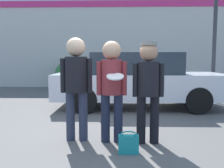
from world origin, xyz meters
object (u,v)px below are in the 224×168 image
at_px(person_left, 76,79).
at_px(person_middle_with_frisbee, 112,83).
at_px(shrub, 69,75).
at_px(person_right, 148,83).
at_px(parked_car_near, 138,80).
at_px(handbag, 128,144).

distance_m(person_left, person_middle_with_frisbee, 0.61).
bearing_deg(person_left, shrub, 102.38).
height_order(person_right, parked_car_near, person_right).
height_order(person_middle_with_frisbee, person_right, person_middle_with_frisbee).
height_order(shrub, handbag, shrub).
xyz_separation_m(person_right, shrub, (-2.75, 7.16, -0.36)).
xyz_separation_m(person_middle_with_frisbee, parked_car_near, (0.65, 2.96, -0.22)).
bearing_deg(person_left, person_right, -5.29).
distance_m(person_right, handbag, 1.03).
height_order(person_left, handbag, person_left).
xyz_separation_m(person_middle_with_frisbee, person_right, (0.60, -0.04, -0.00)).
bearing_deg(shrub, person_left, -77.62).
distance_m(person_middle_with_frisbee, parked_car_near, 3.04).
bearing_deg(person_right, parked_car_near, 88.98).
bearing_deg(parked_car_near, person_right, -91.02).
height_order(person_left, parked_car_near, person_left).
xyz_separation_m(parked_car_near, shrub, (-2.80, 4.16, -0.14)).
relative_size(shrub, handbag, 4.16).
bearing_deg(handbag, person_right, 54.17).
bearing_deg(shrub, handbag, -72.43).
distance_m(person_middle_with_frisbee, handbag, 1.03).
height_order(person_right, handbag, person_right).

